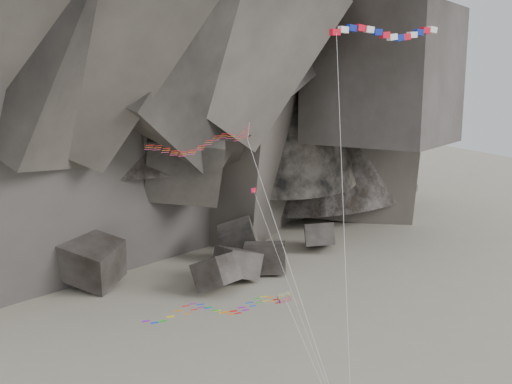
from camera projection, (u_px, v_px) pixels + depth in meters
name	position (u px, v px, depth m)	size (l,w,h in m)	color
boulder_field	(105.00, 273.00, 83.90)	(73.95, 18.65, 8.55)	#47423F
delta_kite	(193.00, 145.00, 51.48)	(10.78, 14.59, 23.39)	red
banner_kite	(387.00, 34.00, 55.13)	(16.39, 12.25, 31.25)	red
parafoil_kite	(212.00, 308.00, 51.85)	(13.04, 11.50, 9.22)	yellow
pennant_kite	(274.00, 246.00, 49.46)	(3.40, 10.06, 18.50)	red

